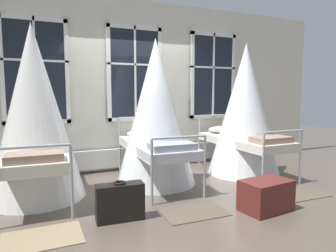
{
  "coord_description": "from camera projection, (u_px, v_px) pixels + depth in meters",
  "views": [
    {
      "loc": [
        -1.73,
        -4.44,
        1.49
      ],
      "look_at": [
        0.23,
        0.12,
        0.95
      ],
      "focal_mm": 32.01,
      "sensor_mm": 36.0,
      "label": 1
    }
  ],
  "objects": [
    {
      "name": "ground",
      "position": [
        158.0,
        185.0,
        4.9
      ],
      "size": [
        19.39,
        19.39,
        0.0
      ],
      "primitive_type": "plane",
      "color": "brown"
    },
    {
      "name": "back_wall_with_windows",
      "position": [
        133.0,
        86.0,
        5.92
      ],
      "size": [
        8.86,
        0.1,
        3.28
      ],
      "primitive_type": "cube",
      "color": "beige",
      "rests_on": "ground"
    },
    {
      "name": "window_bank",
      "position": [
        136.0,
        111.0,
        5.87
      ],
      "size": [
        4.62,
        0.1,
        2.71
      ],
      "color": "black",
      "rests_on": "ground"
    },
    {
      "name": "cot_first",
      "position": [
        35.0,
        115.0,
        4.2
      ],
      "size": [
        1.31,
        1.96,
        2.46
      ],
      "rotation": [
        0.0,
        0.0,
        1.55
      ],
      "color": "#9EA3A8",
      "rests_on": "ground"
    },
    {
      "name": "cot_second",
      "position": [
        156.0,
        114.0,
        4.92
      ],
      "size": [
        1.31,
        1.96,
        2.37
      ],
      "rotation": [
        0.0,
        0.0,
        1.55
      ],
      "color": "#9EA3A8",
      "rests_on": "ground"
    },
    {
      "name": "cot_third",
      "position": [
        245.0,
        111.0,
        5.54
      ],
      "size": [
        1.31,
        1.96,
        2.4
      ],
      "rotation": [
        0.0,
        0.0,
        1.6
      ],
      "color": "#9EA3A8",
      "rests_on": "ground"
    },
    {
      "name": "rug_first",
      "position": [
        42.0,
        238.0,
        3.09
      ],
      "size": [
        0.81,
        0.57,
        0.01
      ],
      "primitive_type": "cube",
      "rotation": [
        0.0,
        0.0,
        0.01
      ],
      "color": "#8E7A5B",
      "rests_on": "ground"
    },
    {
      "name": "rug_second",
      "position": [
        193.0,
        212.0,
        3.78
      ],
      "size": [
        0.81,
        0.58,
        0.01
      ],
      "primitive_type": "cube",
      "rotation": [
        0.0,
        0.0,
        -0.02
      ],
      "color": "brown",
      "rests_on": "ground"
    },
    {
      "name": "rug_third",
      "position": [
        297.0,
        193.0,
        4.47
      ],
      "size": [
        0.81,
        0.58,
        0.01
      ],
      "primitive_type": "cube",
      "rotation": [
        0.0,
        0.0,
        -0.02
      ],
      "color": "brown",
      "rests_on": "ground"
    },
    {
      "name": "suitcase_dark",
      "position": [
        120.0,
        202.0,
        3.52
      ],
      "size": [
        0.57,
        0.24,
        0.47
      ],
      "rotation": [
        0.0,
        0.0,
        -0.05
      ],
      "color": "black",
      "rests_on": "ground"
    },
    {
      "name": "travel_trunk",
      "position": [
        266.0,
        195.0,
        3.82
      ],
      "size": [
        0.69,
        0.48,
        0.39
      ],
      "primitive_type": "cube",
      "rotation": [
        0.0,
        0.0,
        0.13
      ],
      "color": "#5B231E",
      "rests_on": "ground"
    }
  ]
}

